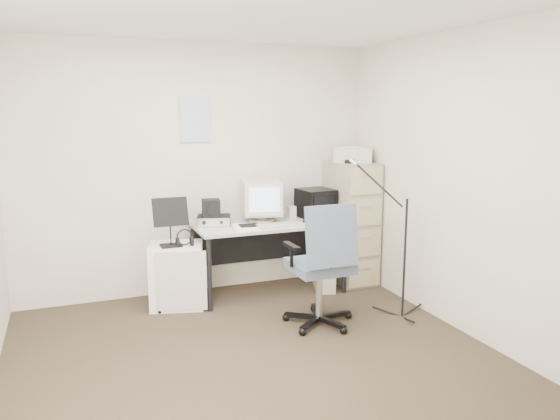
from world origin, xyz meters
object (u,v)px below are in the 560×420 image
object	(u,v)px
filing_cabinet	(351,223)
side_cart	(177,275)
office_chair	(320,264)
desk	(269,258)

from	to	relation	value
filing_cabinet	side_cart	xyz separation A→B (m)	(-1.91, -0.09, -0.35)
filing_cabinet	office_chair	distance (m)	1.30
office_chair	desk	bearing A→B (deg)	95.21
desk	office_chair	bearing A→B (deg)	-83.59
filing_cabinet	office_chair	world-z (taller)	filing_cabinet
filing_cabinet	side_cart	bearing A→B (deg)	-177.45
filing_cabinet	office_chair	bearing A→B (deg)	-130.64
filing_cabinet	desk	xyz separation A→B (m)	(-0.95, -0.03, -0.29)
side_cart	desk	bearing A→B (deg)	17.91
desk	filing_cabinet	bearing A→B (deg)	1.81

